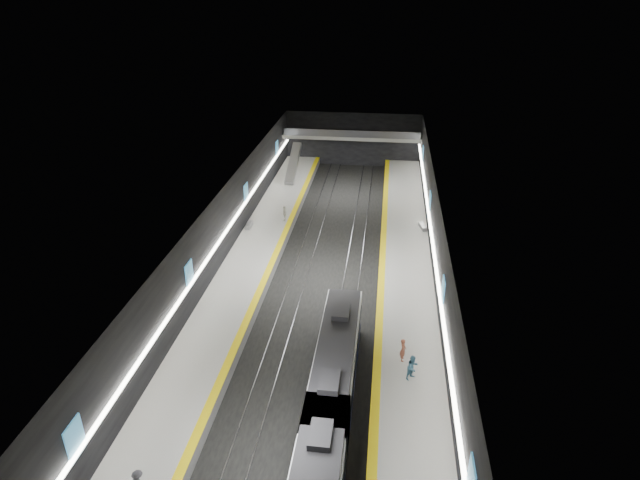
# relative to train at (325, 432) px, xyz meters

# --- Properties ---
(ground) EXTENTS (70.00, 70.00, 0.00)m
(ground) POSITION_rel_train_xyz_m (-2.50, 20.68, -2.20)
(ground) COLOR black
(ground) RESTS_ON ground
(ceiling) EXTENTS (20.00, 70.00, 0.04)m
(ceiling) POSITION_rel_train_xyz_m (-2.50, 20.68, 5.80)
(ceiling) COLOR beige
(ceiling) RESTS_ON wall_left
(wall_left) EXTENTS (0.04, 70.00, 8.00)m
(wall_left) POSITION_rel_train_xyz_m (-12.50, 20.68, 1.80)
(wall_left) COLOR black
(wall_left) RESTS_ON ground
(wall_right) EXTENTS (0.04, 70.00, 8.00)m
(wall_right) POSITION_rel_train_xyz_m (7.50, 20.68, 1.80)
(wall_right) COLOR black
(wall_right) RESTS_ON ground
(wall_back) EXTENTS (20.00, 0.04, 8.00)m
(wall_back) POSITION_rel_train_xyz_m (-2.50, 55.68, 1.80)
(wall_back) COLOR black
(wall_back) RESTS_ON ground
(platform_left) EXTENTS (5.00, 70.00, 1.00)m
(platform_left) POSITION_rel_train_xyz_m (-10.00, 20.68, -1.70)
(platform_left) COLOR slate
(platform_left) RESTS_ON ground
(tile_surface_left) EXTENTS (5.00, 70.00, 0.02)m
(tile_surface_left) POSITION_rel_train_xyz_m (-10.00, 20.68, -1.19)
(tile_surface_left) COLOR #B1B1AC
(tile_surface_left) RESTS_ON platform_left
(tactile_strip_left) EXTENTS (0.60, 70.00, 0.02)m
(tactile_strip_left) POSITION_rel_train_xyz_m (-7.80, 20.68, -1.18)
(tactile_strip_left) COLOR yellow
(tactile_strip_left) RESTS_ON platform_left
(platform_right) EXTENTS (5.00, 70.00, 1.00)m
(platform_right) POSITION_rel_train_xyz_m (5.00, 20.68, -1.70)
(platform_right) COLOR slate
(platform_right) RESTS_ON ground
(tile_surface_right) EXTENTS (5.00, 70.00, 0.02)m
(tile_surface_right) POSITION_rel_train_xyz_m (5.00, 20.68, -1.19)
(tile_surface_right) COLOR #B1B1AC
(tile_surface_right) RESTS_ON platform_right
(tactile_strip_right) EXTENTS (0.60, 70.00, 0.02)m
(tactile_strip_right) POSITION_rel_train_xyz_m (2.80, 20.68, -1.18)
(tactile_strip_right) COLOR yellow
(tactile_strip_right) RESTS_ON platform_right
(rails) EXTENTS (6.52, 70.00, 0.12)m
(rails) POSITION_rel_train_xyz_m (-2.50, 20.68, -2.14)
(rails) COLOR gray
(rails) RESTS_ON ground
(train) EXTENTS (2.69, 26.69, 3.60)m
(train) POSITION_rel_train_xyz_m (0.00, 0.00, 0.00)
(train) COLOR #10143D
(train) RESTS_ON ground
(ad_posters) EXTENTS (19.94, 53.50, 2.20)m
(ad_posters) POSITION_rel_train_xyz_m (-2.50, 21.68, 2.30)
(ad_posters) COLOR teal
(ad_posters) RESTS_ON wall_left
(cove_light_left) EXTENTS (0.25, 68.60, 0.12)m
(cove_light_left) POSITION_rel_train_xyz_m (-12.30, 20.68, 1.60)
(cove_light_left) COLOR white
(cove_light_left) RESTS_ON wall_left
(cove_light_right) EXTENTS (0.25, 68.60, 0.12)m
(cove_light_right) POSITION_rel_train_xyz_m (7.30, 20.68, 1.60)
(cove_light_right) COLOR white
(cove_light_right) RESTS_ON wall_right
(mezzanine_bridge) EXTENTS (20.00, 3.00, 1.50)m
(mezzanine_bridge) POSITION_rel_train_xyz_m (-2.50, 53.61, 2.84)
(mezzanine_bridge) COLOR gray
(mezzanine_bridge) RESTS_ON wall_left
(escalator) EXTENTS (1.20, 7.50, 3.92)m
(escalator) POSITION_rel_train_xyz_m (-10.00, 46.68, 0.70)
(escalator) COLOR #99999E
(escalator) RESTS_ON platform_left
(bench_left_far) EXTENTS (0.55, 1.83, 0.44)m
(bench_left_far) POSITION_rel_train_xyz_m (-12.00, 29.53, -0.97)
(bench_left_far) COLOR #99999E
(bench_left_far) RESTS_ON platform_left
(bench_right_far) EXTENTS (0.92, 1.87, 0.44)m
(bench_right_far) POSITION_rel_train_xyz_m (7.00, 31.58, -0.98)
(bench_right_far) COLOR #99999E
(bench_right_far) RESTS_ON platform_right
(passenger_right_a) EXTENTS (0.44, 0.66, 1.79)m
(passenger_right_a) POSITION_rel_train_xyz_m (4.57, 8.62, -0.30)
(passenger_right_a) COLOR #A9593F
(passenger_right_a) RESTS_ON platform_right
(passenger_right_b) EXTENTS (1.14, 1.14, 1.87)m
(passenger_right_b) POSITION_rel_train_xyz_m (5.20, 6.73, -0.26)
(passenger_right_b) COLOR teal
(passenger_right_b) RESTS_ON platform_right
(passenger_left_a) EXTENTS (0.57, 1.10, 1.79)m
(passenger_left_a) POSITION_rel_train_xyz_m (-8.40, 31.68, -0.30)
(passenger_left_a) COLOR silver
(passenger_left_a) RESTS_ON platform_left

